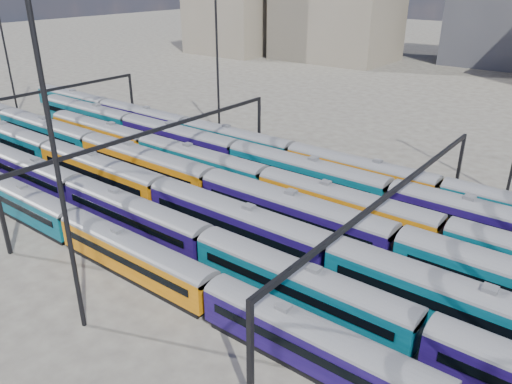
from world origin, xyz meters
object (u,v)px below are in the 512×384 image
Objects in this scene: rake_0 at (213,291)px; mast_2 at (55,156)px; rake_2 at (235,219)px; rake_1 at (134,212)px.

mast_2 is at bearing -136.17° from rake_0.
rake_2 is 4.22× the size of mast_2.
rake_2 is (9.37, 5.00, 0.19)m from rake_1.
mast_2 is (8.22, -12.00, 11.36)m from rake_1.
rake_0 is 11.74m from rake_2.
mast_2 is (-7.29, -7.00, 11.55)m from rake_0.
rake_0 is 4.39× the size of mast_2.
rake_1 is at bearing -151.91° from rake_2.
rake_2 is at bearing 121.55° from rake_0.
rake_0 is 1.04× the size of rake_2.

